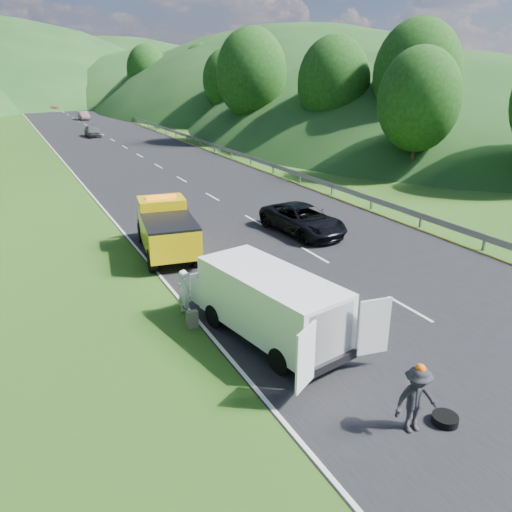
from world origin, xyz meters
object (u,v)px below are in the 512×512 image
spare_tire (444,423)px  passing_suv (302,233)px  tow_truck (166,228)px  woman (185,314)px  worker (412,431)px  child (251,334)px  white_van (267,302)px  suitcase (192,319)px

spare_tire → passing_suv: bearing=71.2°
tow_truck → woman: tow_truck is taller
worker → child: bearing=110.7°
white_van → suitcase: white_van is taller
woman → spare_tire: bearing=178.0°
woman → suitcase: 1.08m
tow_truck → passing_suv: bearing=6.0°
spare_tire → white_van: bearing=108.7°
white_van → suitcase: bearing=127.5°
woman → passing_suv: bearing=-81.3°
child → passing_suv: (6.93, 7.96, 0.00)m
white_van → worker: (0.99, -5.30, -1.25)m
woman → passing_suv: size_ratio=0.32×
passing_suv → white_van: bearing=-133.5°
woman → worker: worker is taller
woman → suitcase: size_ratio=2.73×
worker → tow_truck: bearing=103.2°
suitcase → spare_tire: (3.70, -7.14, -0.30)m
white_van → passing_suv: size_ratio=1.30×
spare_tire → tow_truck: bearing=99.1°
suitcase → passing_suv: bearing=38.5°
woman → suitcase: (-0.12, -1.03, 0.30)m
passing_suv → tow_truck: bearing=171.7°
white_van → child: 1.37m
white_van → spare_tire: bearing=-81.5°
tow_truck → woman: (-1.30, -6.03, -1.19)m
worker → passing_suv: worker is taller
child → white_van: bearing=-18.8°
woman → worker: (2.72, -8.01, 0.00)m
white_van → child: (-0.36, 0.42, -1.25)m
child → worker: bearing=-45.9°
woman → spare_tire: (3.58, -8.18, 0.00)m
tow_truck → passing_suv: 7.11m
worker → white_van: bearing=108.0°
child → tow_truck: bearing=121.3°
tow_truck → white_van: tow_truck is taller
child → worker: size_ratio=0.59×
child → passing_suv: 10.56m
worker → suitcase: size_ratio=2.87×
woman → worker: bearing=173.1°
woman → spare_tire: 8.92m
woman → white_van: bearing=-173.2°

